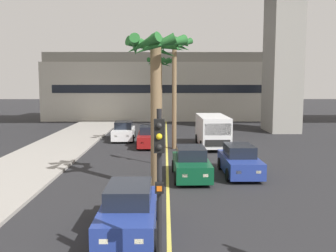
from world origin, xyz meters
The scene contains 13 objects.
lane_stripe_center centered at (0.00, 24.00, 0.00)m, with size 0.14×56.00×0.01m, color #DBCC4C.
pier_building_backdrop centered at (0.00, 49.13, 4.21)m, with size 31.13×8.04×8.55m.
car_queue_front centered at (1.19, 17.59, 0.72)m, with size 1.91×4.14×1.56m.
car_queue_second centered at (-3.60, 30.13, 0.72)m, with size 1.94×4.15×1.56m.
car_queue_third centered at (3.77, 18.21, 0.72)m, with size 1.86×4.12×1.56m.
car_queue_fourth centered at (-1.30, 26.92, 0.72)m, with size 1.91×4.14×1.56m.
car_queue_fifth centered at (-1.27, 10.60, 0.72)m, with size 1.84×4.10×1.56m.
delivery_van centered at (3.40, 26.60, 1.29)m, with size 2.23×5.28×2.36m.
traffic_light_median_near centered at (-0.25, 7.47, 2.71)m, with size 0.24×0.37×4.20m.
traffic_light_median_far centered at (-0.50, 20.62, 2.71)m, with size 0.24×0.37×4.20m.
palm_tree_near_median centered at (-0.65, 40.78, 6.20)m, with size 3.20×3.17×7.63m.
palm_tree_mid_median centered at (-0.51, 15.48, 5.33)m, with size 2.81×2.86×6.93m.
palm_tree_far_median centered at (0.55, 26.03, 6.49)m, with size 2.68×2.75×8.05m.
Camera 1 is at (-0.12, -0.88, 4.78)m, focal length 39.88 mm.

